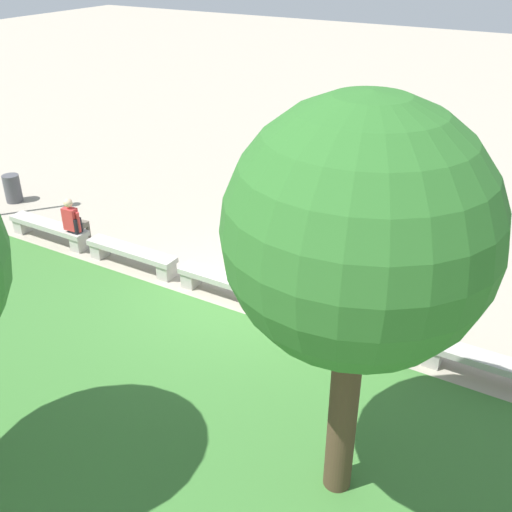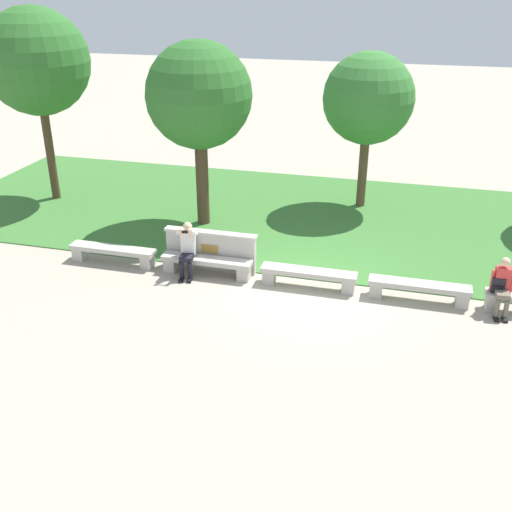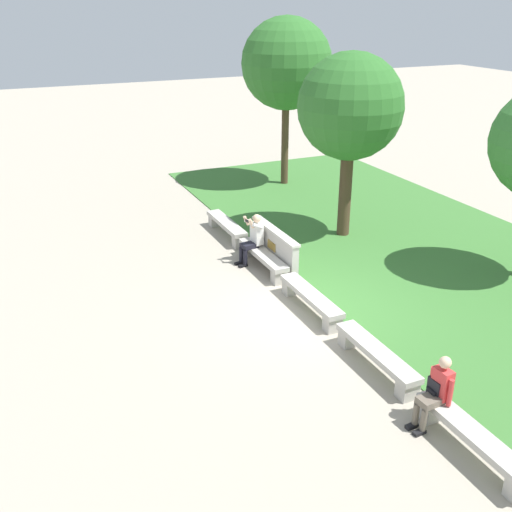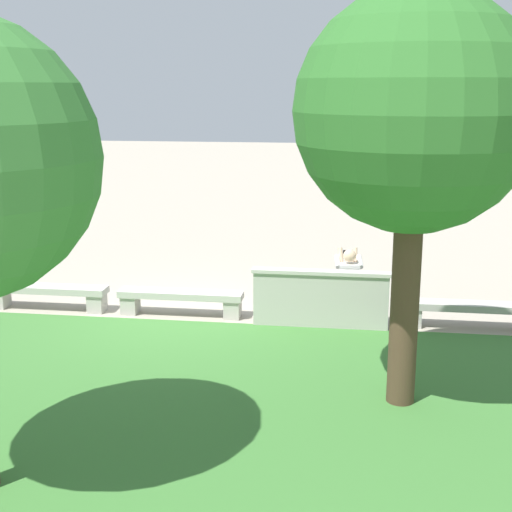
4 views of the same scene
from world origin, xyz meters
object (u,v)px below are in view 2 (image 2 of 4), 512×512
Objects in this scene: tree_right_background at (36,62)px; tree_far_back at (199,96)px; bench_near at (207,263)px; bench_mid at (308,276)px; tree_left_background at (368,99)px; person_photographer at (187,247)px; person_distant at (503,285)px; bench_far at (419,289)px; backpack at (498,285)px; bench_main at (113,252)px.

tree_right_background reaches higher than tree_far_back.
tree_far_back is at bearing 110.66° from bench_near.
bench_mid is 6.57m from tree_left_background.
tree_right_background is at bearing 146.68° from person_photographer.
bench_mid is 4.22m from person_distant.
tree_far_back reaches higher than bench_near.
person_photographer is (-5.47, -0.08, 0.43)m from bench_far.
person_photographer reaches higher than backpack.
bench_near is 5.23× the size of backpack.
person_distant is (1.69, -0.07, 0.36)m from bench_far.
person_photographer is 7.08m from backpack.
tree_far_back is at bearing 139.55° from bench_mid.
bench_mid is 4.14m from backpack.
tree_right_background is at bearing 135.83° from bench_main.
bench_mid is 0.38× the size of tree_right_background.
tree_far_back is at bearing 102.93° from person_photographer.
person_distant is (6.71, -0.07, 0.36)m from bench_near.
tree_left_background reaches higher than bench_main.
tree_left_background reaches higher than bench_mid.
backpack is at bearing 0.16° from bench_mid.
person_distant is at bearing -44.69° from backpack.
bench_mid is (2.51, 0.00, 0.00)m from bench_near.
tree_far_back is (-4.31, -2.64, 0.34)m from tree_left_background.
bench_far is 5.48m from person_photographer.
bench_main is 5.02m from bench_mid.
person_photographer is 0.26× the size of tree_far_back.
bench_main and bench_near have the same top height.
tree_right_background is at bearing 149.00° from bench_near.
person_distant is 14.35m from tree_right_background.
person_distant is at bearing -2.24° from bench_far.
bench_main is 9.23m from person_distant.
tree_left_background is 9.92m from tree_right_background.
bench_mid is 1.78× the size of person_distant.
tree_left_background is (-1.89, 5.79, 3.04)m from bench_far.
tree_left_background is at bearing 10.73° from tree_right_background.
tree_far_back reaches higher than person_photographer.
bench_main is 1.70× the size of person_photographer.
backpack is at bearing 0.10° from bench_near.
bench_main is at bearing 180.00° from bench_far.
bench_far is 7.74m from tree_far_back.
person_photographer reaches higher than bench_main.
person_distant is 0.27× the size of tree_left_background.
tree_far_back is (-1.19, 3.15, 3.38)m from bench_near.
tree_far_back is (-6.21, 3.15, 3.38)m from bench_far.
tree_far_back is at bearing -148.53° from tree_left_background.
bench_near is at bearing -118.35° from tree_left_background.
tree_left_background reaches higher than bench_near.
bench_near is (2.51, 0.00, 0.00)m from bench_main.
bench_mid is at bearing -23.51° from tree_right_background.
bench_mid is at bearing 180.00° from bench_far.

